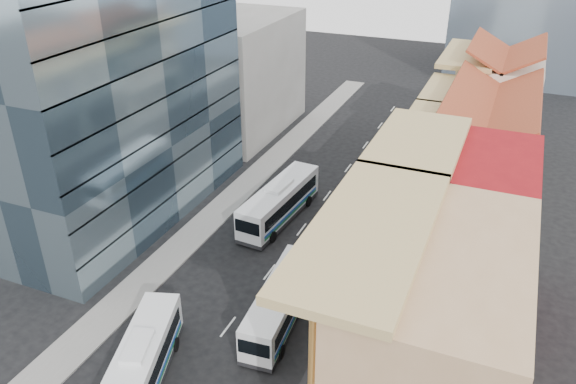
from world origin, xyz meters
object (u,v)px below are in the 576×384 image
at_px(office_tower, 102,53).
at_px(shophouse_tan, 432,345).
at_px(bus_left_far, 279,201).
at_px(bus_right, 281,302).
at_px(bus_left_near, 141,365).

bearing_deg(office_tower, shophouse_tan, -24.30).
bearing_deg(office_tower, bus_left_far, 15.37).
bearing_deg(bus_right, bus_left_near, -126.44).
distance_m(office_tower, bus_left_near, 26.59).
xyz_separation_m(shophouse_tan, office_tower, (-31.00, 14.00, 9.00)).
xyz_separation_m(bus_left_near, bus_right, (5.42, 8.76, -0.03)).
bearing_deg(bus_left_far, bus_right, -61.63).
bearing_deg(bus_left_near, bus_right, 40.15).
distance_m(bus_left_near, bus_right, 10.30).
height_order(shophouse_tan, bus_left_far, shophouse_tan).
height_order(office_tower, bus_right, office_tower).
height_order(office_tower, bus_left_far, office_tower).
relative_size(bus_left_near, bus_right, 1.02).
relative_size(office_tower, bus_left_near, 2.85).
bearing_deg(shophouse_tan, bus_right, 155.02).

